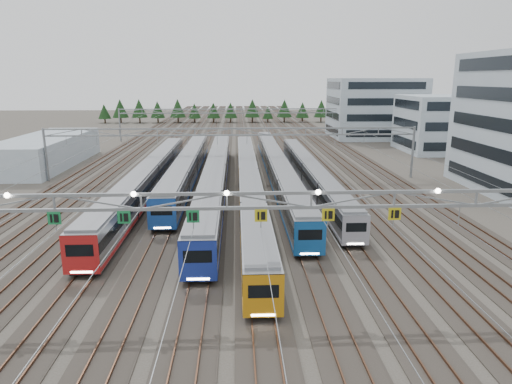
{
  "coord_description": "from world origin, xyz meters",
  "views": [
    {
      "loc": [
        0.68,
        -29.03,
        15.15
      ],
      "look_at": [
        2.67,
        17.53,
        3.5
      ],
      "focal_mm": 32.0,
      "sensor_mm": 36.0,
      "label": 1
    }
  ],
  "objects_px": {
    "depot_bldg_north": "(375,108)",
    "train_d": "(249,180)",
    "train_a": "(149,178)",
    "train_f": "(310,173)",
    "depot_bldg_mid": "(438,124)",
    "west_shed": "(46,151)",
    "train_c": "(216,176)",
    "gantry_near": "(226,205)",
    "train_e": "(277,167)",
    "gantry_far": "(234,115)",
    "train_b": "(188,166)",
    "gantry_mid": "(232,138)"
  },
  "relations": [
    {
      "from": "depot_bldg_north",
      "to": "train_d",
      "type": "bearing_deg",
      "value": -120.12
    },
    {
      "from": "train_a",
      "to": "train_f",
      "type": "xyz_separation_m",
      "value": [
        22.5,
        3.02,
        -0.21
      ]
    },
    {
      "from": "depot_bldg_mid",
      "to": "west_shed",
      "type": "relative_size",
      "value": 0.53
    },
    {
      "from": "train_c",
      "to": "gantry_near",
      "type": "height_order",
      "value": "gantry_near"
    },
    {
      "from": "train_c",
      "to": "gantry_near",
      "type": "relative_size",
      "value": 1.08
    },
    {
      "from": "train_e",
      "to": "gantry_far",
      "type": "xyz_separation_m",
      "value": [
        -6.75,
        46.3,
        4.35
      ]
    },
    {
      "from": "gantry_far",
      "to": "depot_bldg_mid",
      "type": "distance_m",
      "value": 47.14
    },
    {
      "from": "train_c",
      "to": "train_e",
      "type": "height_order",
      "value": "train_c"
    },
    {
      "from": "train_b",
      "to": "west_shed",
      "type": "distance_m",
      "value": 29.69
    },
    {
      "from": "depot_bldg_mid",
      "to": "depot_bldg_north",
      "type": "bearing_deg",
      "value": 105.31
    },
    {
      "from": "depot_bldg_mid",
      "to": "depot_bldg_north",
      "type": "relative_size",
      "value": 0.73
    },
    {
      "from": "gantry_mid",
      "to": "depot_bldg_north",
      "type": "height_order",
      "value": "depot_bldg_north"
    },
    {
      "from": "train_c",
      "to": "train_d",
      "type": "xyz_separation_m",
      "value": [
        4.5,
        -2.05,
        -0.16
      ]
    },
    {
      "from": "train_c",
      "to": "train_b",
      "type": "bearing_deg",
      "value": 122.28
    },
    {
      "from": "gantry_far",
      "to": "west_shed",
      "type": "bearing_deg",
      "value": -136.1
    },
    {
      "from": "train_b",
      "to": "gantry_mid",
      "type": "xyz_separation_m",
      "value": [
        6.75,
        0.4,
        4.26
      ]
    },
    {
      "from": "gantry_mid",
      "to": "gantry_far",
      "type": "xyz_separation_m",
      "value": [
        0.0,
        45.0,
        0.0
      ]
    },
    {
      "from": "train_e",
      "to": "gantry_mid",
      "type": "distance_m",
      "value": 8.14
    },
    {
      "from": "train_b",
      "to": "train_d",
      "type": "distance_m",
      "value": 12.85
    },
    {
      "from": "train_a",
      "to": "gantry_near",
      "type": "height_order",
      "value": "gantry_near"
    },
    {
      "from": "train_a",
      "to": "depot_bldg_north",
      "type": "height_order",
      "value": "depot_bldg_north"
    },
    {
      "from": "depot_bldg_north",
      "to": "gantry_mid",
      "type": "bearing_deg",
      "value": -126.4
    },
    {
      "from": "gantry_mid",
      "to": "depot_bldg_mid",
      "type": "xyz_separation_m",
      "value": [
        43.11,
        25.95,
        -0.56
      ]
    },
    {
      "from": "train_b",
      "to": "train_a",
      "type": "bearing_deg",
      "value": -120.02
    },
    {
      "from": "train_e",
      "to": "train_f",
      "type": "bearing_deg",
      "value": -40.69
    },
    {
      "from": "train_e",
      "to": "west_shed",
      "type": "distance_m",
      "value": 42.47
    },
    {
      "from": "train_c",
      "to": "train_f",
      "type": "relative_size",
      "value": 1.18
    },
    {
      "from": "depot_bldg_mid",
      "to": "train_e",
      "type": "bearing_deg",
      "value": -143.16
    },
    {
      "from": "train_f",
      "to": "west_shed",
      "type": "relative_size",
      "value": 1.72
    },
    {
      "from": "train_b",
      "to": "train_c",
      "type": "bearing_deg",
      "value": -57.72
    },
    {
      "from": "train_b",
      "to": "depot_bldg_mid",
      "type": "distance_m",
      "value": 56.52
    },
    {
      "from": "train_f",
      "to": "train_c",
      "type": "bearing_deg",
      "value": -170.1
    },
    {
      "from": "train_b",
      "to": "depot_bldg_north",
      "type": "bearing_deg",
      "value": 49.1
    },
    {
      "from": "train_c",
      "to": "train_e",
      "type": "bearing_deg",
      "value": 34.67
    },
    {
      "from": "train_e",
      "to": "depot_bldg_north",
      "type": "distance_m",
      "value": 59.33
    },
    {
      "from": "gantry_near",
      "to": "gantry_far",
      "type": "distance_m",
      "value": 85.12
    },
    {
      "from": "gantry_near",
      "to": "gantry_far",
      "type": "xyz_separation_m",
      "value": [
        0.05,
        85.12,
        -0.7
      ]
    },
    {
      "from": "gantry_near",
      "to": "gantry_mid",
      "type": "xyz_separation_m",
      "value": [
        0.05,
        40.12,
        -0.7
      ]
    },
    {
      "from": "gantry_far",
      "to": "train_a",
      "type": "bearing_deg",
      "value": -101.94
    },
    {
      "from": "gantry_far",
      "to": "depot_bldg_mid",
      "type": "xyz_separation_m",
      "value": [
        43.11,
        -19.05,
        -0.56
      ]
    },
    {
      "from": "train_c",
      "to": "gantry_mid",
      "type": "xyz_separation_m",
      "value": [
        2.25,
        7.52,
        4.27
      ]
    },
    {
      "from": "train_d",
      "to": "gantry_mid",
      "type": "distance_m",
      "value": 10.79
    },
    {
      "from": "train_b",
      "to": "train_f",
      "type": "height_order",
      "value": "train_b"
    },
    {
      "from": "train_b",
      "to": "train_c",
      "type": "distance_m",
      "value": 8.43
    },
    {
      "from": "train_a",
      "to": "gantry_far",
      "type": "distance_m",
      "value": 54.53
    },
    {
      "from": "train_e",
      "to": "train_c",
      "type": "bearing_deg",
      "value": -145.33
    },
    {
      "from": "train_d",
      "to": "depot_bldg_north",
      "type": "height_order",
      "value": "depot_bldg_north"
    },
    {
      "from": "train_d",
      "to": "gantry_far",
      "type": "height_order",
      "value": "gantry_far"
    },
    {
      "from": "train_d",
      "to": "train_e",
      "type": "bearing_deg",
      "value": 61.47
    },
    {
      "from": "train_b",
      "to": "train_d",
      "type": "relative_size",
      "value": 0.76
    }
  ]
}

